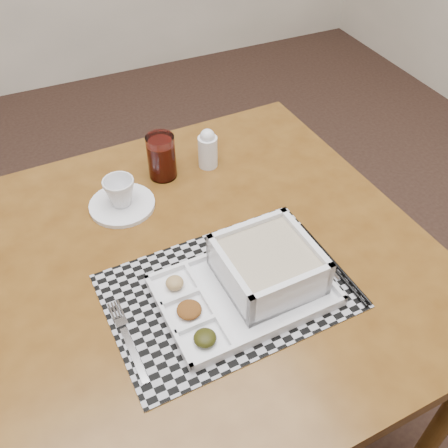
% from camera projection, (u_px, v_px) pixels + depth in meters
% --- Properties ---
extents(dining_table, '(0.95, 0.95, 0.69)m').
position_uv_depth(dining_table, '(205.00, 276.00, 1.08)').
color(dining_table, '#512E0E').
rests_on(dining_table, ground).
extents(placemat, '(0.47, 0.33, 0.00)m').
position_uv_depth(placemat, '(228.00, 291.00, 0.96)').
color(placemat, '#A1A1A8').
rests_on(placemat, dining_table).
extents(serving_tray, '(0.33, 0.23, 0.09)m').
position_uv_depth(serving_tray, '(260.00, 274.00, 0.95)').
color(serving_tray, white).
rests_on(serving_tray, placemat).
extents(fork, '(0.02, 0.19, 0.00)m').
position_uv_depth(fork, '(128.00, 338.00, 0.88)').
color(fork, silver).
rests_on(fork, placemat).
extents(spoon, '(0.04, 0.18, 0.01)m').
position_uv_depth(spoon, '(301.00, 235.00, 1.07)').
color(spoon, silver).
rests_on(spoon, placemat).
extents(chopsticks, '(0.03, 0.24, 0.01)m').
position_uv_depth(chopsticks, '(331.00, 262.00, 1.01)').
color(chopsticks, black).
rests_on(chopsticks, placemat).
extents(saucer, '(0.15, 0.15, 0.01)m').
position_uv_depth(saucer, '(122.00, 205.00, 1.14)').
color(saucer, white).
rests_on(saucer, dining_table).
extents(cup, '(0.09, 0.09, 0.07)m').
position_uv_depth(cup, '(120.00, 192.00, 1.11)').
color(cup, white).
rests_on(cup, saucer).
extents(juice_glass, '(0.07, 0.07, 0.11)m').
position_uv_depth(juice_glass, '(162.00, 158.00, 1.19)').
color(juice_glass, white).
rests_on(juice_glass, dining_table).
extents(creamer_bottle, '(0.05, 0.05, 0.10)m').
position_uv_depth(creamer_bottle, '(208.00, 149.00, 1.22)').
color(creamer_bottle, white).
rests_on(creamer_bottle, dining_table).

